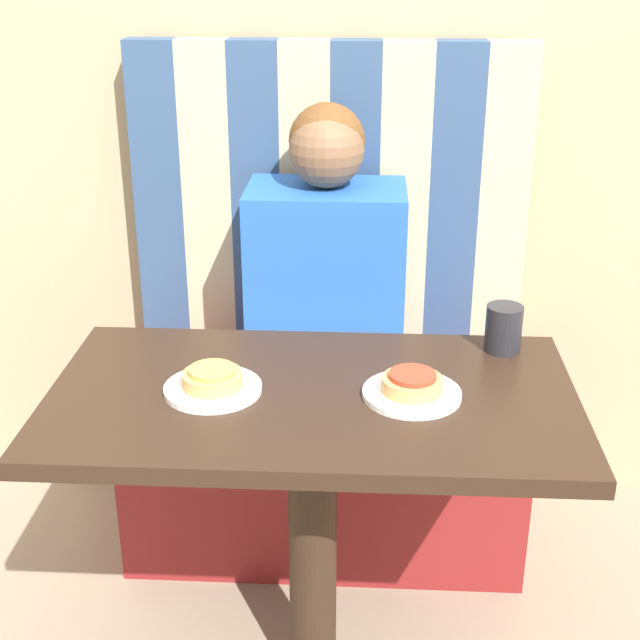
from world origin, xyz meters
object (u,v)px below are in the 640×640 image
object	(u,v)px
person	(326,257)
plate_right	(412,394)
drinking_cup	(504,328)
pizza_left	(212,378)
pizza_right	(412,383)
plate_left	(213,389)

from	to	relation	value
person	plate_right	distance (m)	0.60
person	drinking_cup	xyz separation A→B (m)	(0.39, -0.34, -0.03)
pizza_left	pizza_right	size ratio (longest dim) A/B	1.00
plate_left	pizza_right	bearing A→B (deg)	-0.00
person	drinking_cup	distance (m)	0.52
plate_left	pizza_left	distance (m)	0.02
plate_right	pizza_left	size ratio (longest dim) A/B	1.63
drinking_cup	pizza_right	bearing A→B (deg)	-132.15
plate_right	pizza_right	size ratio (longest dim) A/B	1.63
pizza_right	drinking_cup	world-z (taller)	drinking_cup
plate_right	pizza_right	world-z (taller)	pizza_right
person	pizza_left	size ratio (longest dim) A/B	5.88
pizza_left	drinking_cup	bearing A→B (deg)	20.74
plate_right	drinking_cup	distance (m)	0.30
person	pizza_left	bearing A→B (deg)	-108.74
person	pizza_left	xyz separation A→B (m)	(-0.19, -0.56, -0.05)
plate_left	plate_right	bearing A→B (deg)	0.00
plate_right	drinking_cup	xyz separation A→B (m)	(0.20, 0.22, 0.04)
plate_right	pizza_right	bearing A→B (deg)	-1.79
person	plate_left	xyz separation A→B (m)	(-0.19, -0.56, -0.08)
pizza_left	plate_left	bearing A→B (deg)	1.79
drinking_cup	plate_left	bearing A→B (deg)	-159.26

